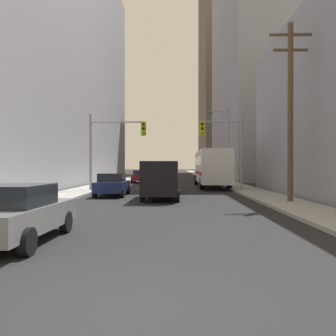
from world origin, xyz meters
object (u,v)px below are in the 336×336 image
object	(u,v)px
traffic_signal_near_left	(115,139)
sedan_grey	(16,213)
cargo_van_black	(161,178)
sedan_beige	(170,175)
sedan_blue	(165,182)
sedan_navy	(112,184)
city_bus	(211,167)
sedan_maroon	(140,176)
traffic_signal_near_right	(223,140)

from	to	relation	value
traffic_signal_near_left	sedan_grey	bearing A→B (deg)	-88.46
cargo_van_black	sedan_beige	xyz separation A→B (m)	(0.16, 25.61, -0.52)
cargo_van_black	sedan_grey	world-z (taller)	cargo_van_black
sedan_grey	sedan_blue	distance (m)	17.74
traffic_signal_near_left	sedan_navy	bearing A→B (deg)	-82.77
city_bus	traffic_signal_near_left	xyz separation A→B (m)	(-8.08, -6.01, 2.14)
cargo_van_black	sedan_grey	xyz separation A→B (m)	(-3.33, -11.68, -0.52)
city_bus	cargo_van_black	size ratio (longest dim) A/B	2.20
sedan_grey	sedan_maroon	world-z (taller)	same
cargo_van_black	traffic_signal_near_left	size ratio (longest dim) A/B	0.87
sedan_beige	traffic_signal_near_right	size ratio (longest dim) A/B	0.70
sedan_blue	traffic_signal_near_right	bearing A→B (deg)	0.44
sedan_navy	city_bus	bearing A→B (deg)	51.52
sedan_grey	traffic_signal_near_left	xyz separation A→B (m)	(-0.47, 17.45, 3.30)
traffic_signal_near_left	sedan_beige	bearing A→B (deg)	78.71
cargo_van_black	sedan_grey	size ratio (longest dim) A/B	1.23
sedan_grey	sedan_maroon	distance (m)	31.92
sedan_grey	sedan_maroon	size ratio (longest dim) A/B	1.01
city_bus	traffic_signal_near_right	size ratio (longest dim) A/B	1.92
sedan_grey	sedan_blue	xyz separation A→B (m)	(3.39, 17.42, 0.00)
sedan_grey	sedan_beige	size ratio (longest dim) A/B	1.01
city_bus	traffic_signal_near_right	bearing A→B (deg)	-87.45
sedan_blue	traffic_signal_near_left	xyz separation A→B (m)	(-3.86, 0.03, 3.30)
sedan_navy	traffic_signal_near_right	size ratio (longest dim) A/B	0.70
sedan_blue	city_bus	bearing A→B (deg)	55.01
cargo_van_black	sedan_blue	distance (m)	5.76
sedan_blue	sedan_grey	bearing A→B (deg)	-101.00
traffic_signal_near_left	traffic_signal_near_right	xyz separation A→B (m)	(8.35, -0.00, -0.05)
city_bus	sedan_grey	world-z (taller)	city_bus
traffic_signal_near_right	city_bus	bearing A→B (deg)	92.55
city_bus	sedan_blue	world-z (taller)	city_bus
cargo_van_black	sedan_blue	size ratio (longest dim) A/B	1.24
sedan_maroon	traffic_signal_near_right	bearing A→B (deg)	-61.65
sedan_navy	sedan_blue	distance (m)	4.92
sedan_grey	sedan_beige	bearing A→B (deg)	84.65
sedan_grey	traffic_signal_near_left	distance (m)	17.77
sedan_blue	cargo_van_black	bearing A→B (deg)	-90.59
city_bus	sedan_beige	xyz separation A→B (m)	(-4.12, 13.83, -1.16)
city_bus	sedan_beige	distance (m)	14.48
city_bus	sedan_navy	distance (m)	12.32
cargo_van_black	sedan_grey	bearing A→B (deg)	-105.90
cargo_van_black	sedan_beige	world-z (taller)	cargo_van_black
sedan_blue	sedan_maroon	bearing A→B (deg)	102.86
sedan_maroon	traffic_signal_near_left	bearing A→B (deg)	-92.16
sedan_grey	city_bus	bearing A→B (deg)	72.02
sedan_navy	sedan_blue	xyz separation A→B (m)	(3.40, 3.56, 0.00)
sedan_grey	sedan_navy	bearing A→B (deg)	90.06
traffic_signal_near_right	sedan_grey	bearing A→B (deg)	-114.31
sedan_navy	sedan_grey	bearing A→B (deg)	-89.94
sedan_blue	traffic_signal_near_left	world-z (taller)	traffic_signal_near_left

